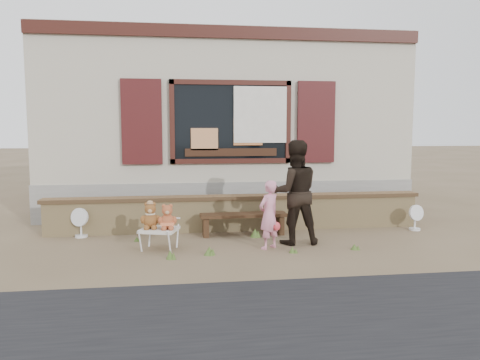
{
  "coord_description": "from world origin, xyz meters",
  "views": [
    {
      "loc": [
        -1.13,
        -7.65,
        1.93
      ],
      "look_at": [
        0.0,
        0.6,
        1.0
      ],
      "focal_mm": 35.0,
      "sensor_mm": 36.0,
      "label": 1
    }
  ],
  "objects": [
    {
      "name": "child",
      "position": [
        0.32,
        -0.44,
        0.55
      ],
      "size": [
        0.48,
        0.45,
        1.1
      ],
      "primitive_type": "imported",
      "rotation": [
        0.0,
        0.0,
        3.78
      ],
      "color": "pink",
      "rests_on": "ground"
    },
    {
      "name": "teddy_bear_right",
      "position": [
        -1.28,
        -0.3,
        0.54
      ],
      "size": [
        0.36,
        0.33,
        0.4
      ],
      "primitive_type": null,
      "rotation": [
        0.0,
        0.0,
        -0.29
      ],
      "color": "brown",
      "rests_on": "folding_chair"
    },
    {
      "name": "bench",
      "position": [
        0.06,
        0.56,
        0.29
      ],
      "size": [
        1.56,
        0.35,
        0.4
      ],
      "rotation": [
        0.0,
        0.0,
        0.02
      ],
      "color": "black",
      "rests_on": "ground"
    },
    {
      "name": "grass_tufts",
      "position": [
        -0.2,
        -0.29,
        0.06
      ],
      "size": [
        3.59,
        1.36,
        0.15
      ],
      "color": "#455E25",
      "rests_on": "ground"
    },
    {
      "name": "fan_right",
      "position": [
        3.34,
        0.53,
        0.25
      ],
      "size": [
        0.31,
        0.21,
        0.49
      ],
      "rotation": [
        0.0,
        0.0,
        0.19
      ],
      "color": "silver",
      "rests_on": "ground"
    },
    {
      "name": "shopfront",
      "position": [
        0.0,
        4.49,
        2.0
      ],
      "size": [
        8.04,
        5.13,
        4.0
      ],
      "color": "gray",
      "rests_on": "ground"
    },
    {
      "name": "fan_left",
      "position": [
        -2.82,
        0.8,
        0.26
      ],
      "size": [
        0.34,
        0.22,
        0.53
      ],
      "rotation": [
        0.0,
        0.0,
        -0.39
      ],
      "color": "silver",
      "rests_on": "ground"
    },
    {
      "name": "adult",
      "position": [
        0.81,
        -0.16,
        0.86
      ],
      "size": [
        0.84,
        0.66,
        1.73
      ],
      "primitive_type": "imported",
      "rotation": [
        0.0,
        0.0,
        3.14
      ],
      "color": "black",
      "rests_on": "ground"
    },
    {
      "name": "folding_chair",
      "position": [
        -1.42,
        -0.26,
        0.31
      ],
      "size": [
        0.67,
        0.63,
        0.34
      ],
      "rotation": [
        0.0,
        0.0,
        -0.29
      ],
      "color": "beige",
      "rests_on": "ground"
    },
    {
      "name": "brick_wall",
      "position": [
        0.0,
        1.0,
        0.34
      ],
      "size": [
        7.1,
        0.36,
        0.67
      ],
      "color": "tan",
      "rests_on": "ground"
    },
    {
      "name": "ground",
      "position": [
        0.0,
        0.0,
        0.0
      ],
      "size": [
        80.0,
        80.0,
        0.0
      ],
      "primitive_type": "plane",
      "color": "brown",
      "rests_on": "ground"
    },
    {
      "name": "teddy_bear_left",
      "position": [
        -1.55,
        -0.22,
        0.56
      ],
      "size": [
        0.38,
        0.35,
        0.43
      ],
      "primitive_type": null,
      "rotation": [
        0.0,
        0.0,
        -0.29
      ],
      "color": "brown",
      "rests_on": "folding_chair"
    }
  ]
}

